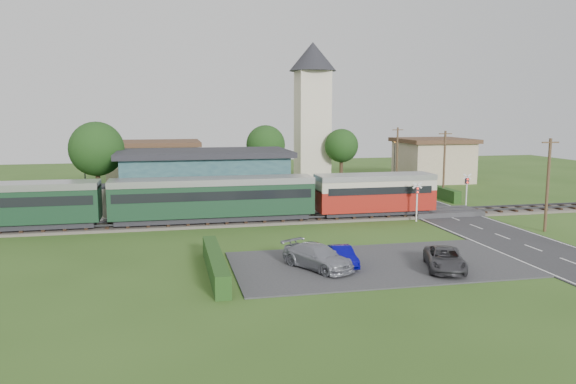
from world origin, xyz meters
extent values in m
plane|color=#2D4C19|center=(0.00, 0.00, 0.00)|extent=(120.00, 120.00, 0.00)
cube|color=#4C443D|center=(0.00, 2.00, 0.10)|extent=(76.00, 3.20, 0.20)
cube|color=#3F3F47|center=(0.00, 1.28, 0.42)|extent=(76.00, 0.08, 0.15)
cube|color=#3F3F47|center=(0.00, 2.72, 0.42)|extent=(76.00, 0.08, 0.15)
cube|color=#28282B|center=(10.00, 0.00, 0.03)|extent=(6.00, 70.00, 0.05)
cube|color=#333335|center=(-1.50, -12.00, 0.04)|extent=(17.00, 9.00, 0.08)
cube|color=#333335|center=(10.00, 2.00, 0.23)|extent=(6.20, 3.40, 0.45)
cube|color=gray|center=(-10.00, 5.20, 0.23)|extent=(30.00, 3.00, 0.45)
cube|color=beige|center=(-18.00, 5.20, 1.65)|extent=(2.00, 2.00, 2.40)
cube|color=#232328|center=(-18.00, 5.20, 2.93)|extent=(2.30, 2.30, 0.15)
cube|color=#23454F|center=(-10.00, 11.00, 2.40)|extent=(15.00, 8.00, 4.80)
cube|color=#232328|center=(-10.00, 11.00, 5.05)|extent=(16.00, 9.00, 0.50)
cube|color=#232328|center=(-10.00, 7.06, 1.10)|extent=(1.20, 0.12, 2.20)
cube|color=black|center=(-15.00, 7.06, 2.40)|extent=(1.00, 0.12, 1.20)
cube|color=black|center=(-13.00, 7.06, 2.40)|extent=(1.00, 0.12, 1.20)
cube|color=black|center=(-7.00, 7.06, 2.40)|extent=(1.00, 0.12, 1.20)
cube|color=black|center=(-5.00, 7.06, 2.40)|extent=(1.00, 0.12, 1.20)
cube|color=#232328|center=(3.66, 2.00, 0.59)|extent=(9.00, 2.20, 0.50)
cube|color=maroon|center=(3.66, 2.00, 1.59)|extent=(10.00, 2.80, 1.80)
cube|color=#BDB69F|center=(3.66, 2.00, 2.84)|extent=(10.00, 2.82, 0.90)
cube|color=black|center=(3.66, 2.00, 2.49)|extent=(9.00, 2.88, 0.60)
cube|color=#A2A2A2|center=(3.66, 2.00, 3.49)|extent=(10.00, 2.90, 0.45)
cube|color=#232328|center=(-9.94, 2.00, 0.59)|extent=(15.20, 2.20, 0.50)
cube|color=#13321E|center=(-9.94, 2.00, 2.09)|extent=(16.00, 2.80, 2.60)
cube|color=black|center=(-9.94, 2.00, 2.49)|extent=(15.40, 2.86, 0.70)
cube|color=#A2A2A2|center=(-9.94, 2.00, 3.49)|extent=(16.00, 2.90, 0.50)
cube|color=beige|center=(5.00, 28.00, 7.00)|extent=(4.00, 4.00, 14.00)
cone|color=#232328|center=(5.00, 28.00, 15.80)|extent=(6.00, 6.00, 3.60)
cube|color=tan|center=(-15.00, 25.00, 2.50)|extent=(10.00, 8.00, 5.00)
cube|color=#472D1E|center=(-15.00, 25.00, 5.25)|extent=(10.80, 8.80, 0.50)
cube|color=tan|center=(20.00, 24.00, 2.50)|extent=(8.00, 8.00, 5.00)
cube|color=#472D1E|center=(20.00, 24.00, 5.25)|extent=(8.80, 8.80, 0.50)
cube|color=#193814|center=(-11.00, -12.00, 0.60)|extent=(0.80, 9.00, 1.20)
cube|color=#193814|center=(14.20, 16.00, 0.60)|extent=(0.80, 18.00, 1.20)
cube|color=#193814|center=(-10.00, 15.50, 0.65)|extent=(22.00, 0.80, 1.30)
cylinder|color=#332316|center=(-20.00, 14.00, 2.06)|extent=(0.44, 0.44, 4.12)
sphere|color=#143311|center=(-20.00, 14.00, 5.40)|extent=(5.20, 5.20, 5.20)
cylinder|color=#332316|center=(-2.00, 23.00, 1.93)|extent=(0.44, 0.44, 3.85)
sphere|color=#143311|center=(-2.00, 23.00, 5.04)|extent=(4.60, 4.60, 4.60)
cylinder|color=#332316|center=(8.00, 25.00, 1.79)|extent=(0.44, 0.44, 3.58)
sphere|color=#143311|center=(8.00, 25.00, 4.68)|extent=(4.20, 4.20, 4.20)
cylinder|color=#473321|center=(14.20, -6.00, 3.50)|extent=(0.22, 0.22, 7.00)
cube|color=#473321|center=(14.20, -6.00, 6.70)|extent=(1.40, 0.10, 0.10)
cylinder|color=#473321|center=(14.20, 10.00, 3.50)|extent=(0.22, 0.22, 7.00)
cube|color=#473321|center=(14.20, 10.00, 6.70)|extent=(1.40, 0.10, 0.10)
cylinder|color=#473321|center=(14.20, 22.00, 3.50)|extent=(0.22, 0.22, 7.00)
cube|color=#473321|center=(14.20, 22.00, 6.70)|extent=(1.40, 0.10, 0.10)
cylinder|color=silver|center=(6.40, -0.40, 1.50)|extent=(0.12, 0.12, 3.00)
cube|color=#232328|center=(6.40, -0.40, 2.60)|extent=(0.35, 0.18, 0.55)
sphere|color=#FF190C|center=(6.40, -0.52, 2.75)|extent=(0.14, 0.14, 0.14)
sphere|color=#FF190C|center=(6.40, -0.52, 2.45)|extent=(0.14, 0.14, 0.14)
cube|color=silver|center=(6.40, -0.40, 3.00)|extent=(0.84, 0.05, 0.55)
cube|color=silver|center=(6.40, -0.40, 3.00)|extent=(0.84, 0.05, 0.55)
cylinder|color=silver|center=(13.60, 4.40, 1.50)|extent=(0.12, 0.12, 3.00)
cube|color=#232328|center=(13.60, 4.40, 2.60)|extent=(0.35, 0.18, 0.55)
sphere|color=#FF190C|center=(13.60, 4.28, 2.75)|extent=(0.14, 0.14, 0.14)
sphere|color=#FF190C|center=(13.60, 4.28, 2.45)|extent=(0.14, 0.14, 0.14)
cube|color=silver|center=(13.60, 4.40, 3.00)|extent=(0.84, 0.05, 0.55)
cube|color=silver|center=(13.60, 4.40, 3.00)|extent=(0.84, 0.05, 0.55)
cylinder|color=#3F3F47|center=(-22.00, 20.00, 2.50)|extent=(0.14, 0.14, 5.00)
sphere|color=orange|center=(-22.00, 20.00, 5.00)|extent=(0.30, 0.30, 0.30)
cylinder|color=#3F3F47|center=(16.00, 27.00, 2.50)|extent=(0.14, 0.14, 5.00)
sphere|color=orange|center=(16.00, 27.00, 5.00)|extent=(0.30, 0.30, 0.30)
imported|color=#0B0A7C|center=(10.28, 16.59, 0.68)|extent=(3.90, 2.07, 1.26)
imported|color=#050370|center=(-3.65, -11.92, 0.63)|extent=(1.22, 3.37, 1.10)
imported|color=gray|center=(-5.20, -12.27, 0.76)|extent=(3.96, 5.06, 1.37)
imported|color=#39383D|center=(1.79, -14.00, 0.69)|extent=(3.36, 4.80, 1.22)
imported|color=gray|center=(-3.94, 4.76, 1.34)|extent=(0.69, 0.49, 1.78)
imported|color=gray|center=(-14.35, 5.33, 1.38)|extent=(1.01, 1.11, 1.86)
camera|label=1|loc=(-13.45, -42.31, 9.01)|focal=35.00mm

